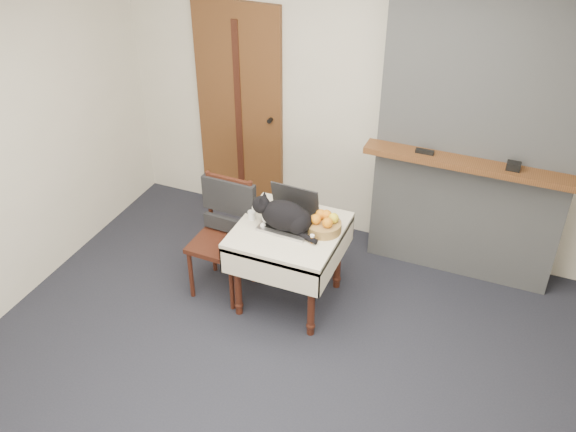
% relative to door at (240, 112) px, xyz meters
% --- Properties ---
extents(ground, '(4.50, 4.50, 0.00)m').
position_rel_door_xyz_m(ground, '(1.20, -1.97, -1.00)').
color(ground, black).
rests_on(ground, ground).
extents(room_shell, '(4.52, 4.01, 2.61)m').
position_rel_door_xyz_m(room_shell, '(1.20, -1.51, 0.76)').
color(room_shell, beige).
rests_on(room_shell, ground).
extents(door, '(0.82, 0.10, 2.00)m').
position_rel_door_xyz_m(door, '(0.00, 0.00, 0.00)').
color(door, brown).
rests_on(door, ground).
extents(chimney, '(1.62, 0.48, 2.60)m').
position_rel_door_xyz_m(chimney, '(2.10, -0.13, 0.30)').
color(chimney, gray).
rests_on(chimney, ground).
extents(side_table, '(0.78, 0.78, 0.70)m').
position_rel_door_xyz_m(side_table, '(0.94, -1.12, -0.41)').
color(side_table, '#3B1B10').
rests_on(side_table, ground).
extents(laptop, '(0.39, 0.34, 0.28)m').
position_rel_door_xyz_m(laptop, '(0.93, -1.05, -0.23)').
color(laptop, '#B7B7BC').
rests_on(laptop, side_table).
extents(cat, '(0.56, 0.23, 0.27)m').
position_rel_door_xyz_m(cat, '(0.93, -1.14, -0.18)').
color(cat, black).
rests_on(cat, side_table).
extents(cream_jar, '(0.06, 0.06, 0.07)m').
position_rel_door_xyz_m(cream_jar, '(0.63, -1.11, -0.27)').
color(cream_jar, white).
rests_on(cream_jar, side_table).
extents(pill_bottle, '(0.03, 0.03, 0.07)m').
position_rel_door_xyz_m(pill_bottle, '(1.17, -1.22, -0.27)').
color(pill_bottle, '#AB5A15').
rests_on(pill_bottle, side_table).
extents(fruit_basket, '(0.26, 0.26, 0.15)m').
position_rel_door_xyz_m(fruit_basket, '(1.20, -1.05, -0.24)').
color(fruit_basket, olive).
rests_on(fruit_basket, side_table).
extents(desk_clutter, '(0.16, 0.05, 0.01)m').
position_rel_door_xyz_m(desk_clutter, '(1.14, -1.04, -0.30)').
color(desk_clutter, black).
rests_on(desk_clutter, side_table).
extents(chair, '(0.45, 0.44, 0.97)m').
position_rel_door_xyz_m(chair, '(0.40, -1.10, -0.38)').
color(chair, '#3B1B10').
rests_on(chair, ground).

